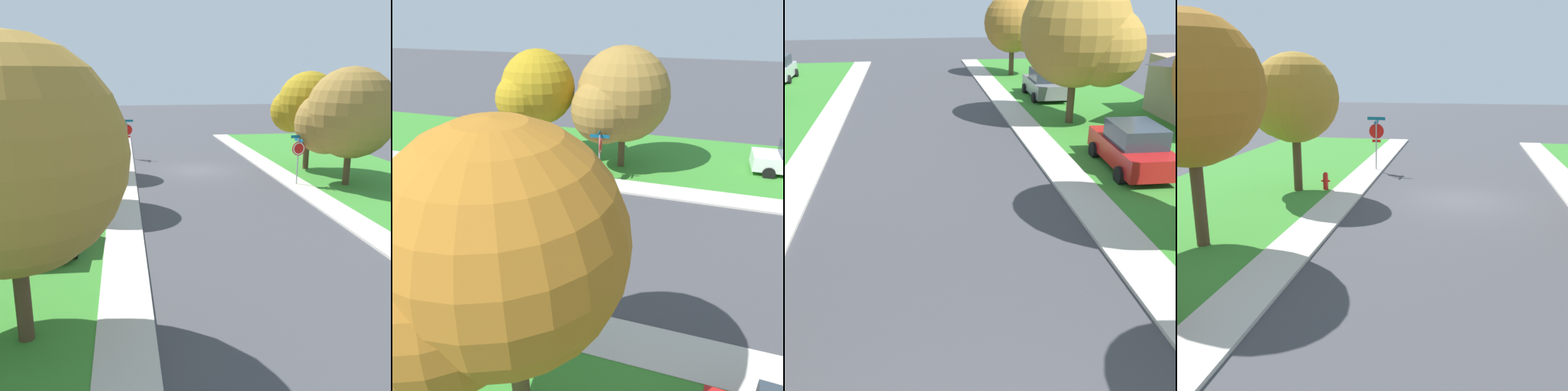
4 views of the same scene
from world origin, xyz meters
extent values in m
plane|color=#424247|center=(0.00, 0.00, 0.00)|extent=(120.00, 120.00, 0.00)
cylinder|color=#9E9EA3|center=(4.36, -4.89, 1.30)|extent=(0.07, 0.07, 2.60)
cylinder|color=red|center=(4.36, -4.94, 2.05)|extent=(0.76, 0.07, 0.76)
cylinder|color=white|center=(4.36, -4.95, 2.05)|extent=(0.67, 0.04, 0.67)
cylinder|color=red|center=(4.36, -4.96, 2.05)|extent=(0.55, 0.03, 0.55)
cube|color=#0F5B84|center=(4.36, -4.89, 2.69)|extent=(0.92, 0.07, 0.16)
cube|color=#0F5B84|center=(4.36, -4.89, 2.50)|extent=(0.07, 0.92, 0.16)
cube|color=red|center=(4.36, -4.94, 1.55)|extent=(0.44, 0.04, 0.14)
cylinder|color=#4C3823|center=(6.81, 0.01, 1.33)|extent=(0.36, 0.36, 2.67)
sphere|color=#A27627|center=(6.81, 0.01, 3.93)|extent=(3.62, 3.62, 3.62)
sphere|color=#A27627|center=(7.63, -0.53, 3.48)|extent=(2.53, 2.53, 2.53)
cylinder|color=#4C3823|center=(7.31, 6.64, 1.51)|extent=(0.36, 0.36, 3.03)
sphere|color=#A0631D|center=(7.31, 6.64, 4.48)|extent=(4.17, 4.17, 4.17)
cylinder|color=red|center=(5.71, -0.35, 0.35)|extent=(0.22, 0.22, 0.70)
sphere|color=red|center=(5.71, -0.35, 0.72)|extent=(0.22, 0.22, 0.22)
cylinder|color=red|center=(5.57, -0.35, 0.45)|extent=(0.10, 0.08, 0.08)
cylinder|color=red|center=(5.85, -0.35, 0.45)|extent=(0.10, 0.08, 0.08)
camera|label=1|loc=(4.56, 28.57, 6.03)|focal=42.83mm
camera|label=2|loc=(11.79, 9.48, 7.90)|focal=34.60mm
camera|label=3|loc=(-0.57, -2.63, 6.21)|focal=42.32mm
camera|label=4|loc=(0.09, 17.92, 4.91)|focal=41.99mm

